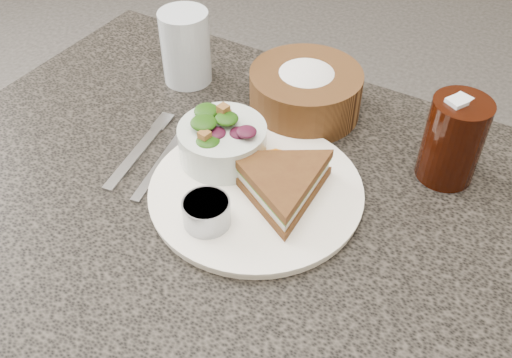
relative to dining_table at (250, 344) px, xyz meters
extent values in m
cube|color=black|center=(0.00, 0.00, 0.00)|extent=(1.00, 0.70, 0.75)
cylinder|color=white|center=(0.01, 0.01, 0.38)|extent=(0.29, 0.29, 0.01)
cylinder|color=gray|center=(-0.02, -0.07, 0.41)|extent=(0.08, 0.08, 0.04)
cone|color=orange|center=(0.00, 0.07, 0.40)|extent=(0.10, 0.10, 0.03)
cube|color=#B0B1B7|center=(-0.19, 0.00, 0.38)|extent=(0.04, 0.17, 0.00)
cube|color=#98999D|center=(-0.15, 0.02, 0.38)|extent=(0.06, 0.21, 0.00)
cylinder|color=silver|center=(-0.24, 0.20, 0.44)|extent=(0.09, 0.09, 0.13)
camera|label=1|loc=(0.29, -0.47, 0.93)|focal=40.00mm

